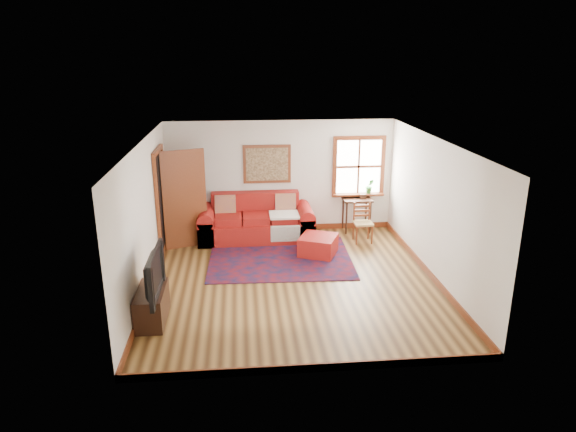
{
  "coord_description": "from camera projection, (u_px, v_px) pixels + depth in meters",
  "views": [
    {
      "loc": [
        -0.88,
        -8.32,
        3.92
      ],
      "look_at": [
        -0.04,
        0.6,
        1.03
      ],
      "focal_mm": 32.0,
      "sensor_mm": 36.0,
      "label": 1
    }
  ],
  "objects": [
    {
      "name": "room_envelope",
      "position": [
        293.0,
        191.0,
        8.67
      ],
      "size": [
        5.04,
        5.54,
        2.52
      ],
      "color": "silver",
      "rests_on": "ground"
    },
    {
      "name": "candle_hurricane",
      "position": [
        157.0,
        274.0,
        8.04
      ],
      "size": [
        0.12,
        0.12,
        0.18
      ],
      "color": "silver",
      "rests_on": "media_cabinet"
    },
    {
      "name": "framed_artwork",
      "position": [
        267.0,
        164.0,
        11.23
      ],
      "size": [
        1.05,
        0.07,
        0.85
      ],
      "color": "brown",
      "rests_on": "ground"
    },
    {
      "name": "window",
      "position": [
        360.0,
        173.0,
        11.48
      ],
      "size": [
        1.18,
        0.2,
        1.38
      ],
      "color": "white",
      "rests_on": "ground"
    },
    {
      "name": "television",
      "position": [
        148.0,
        274.0,
        7.42
      ],
      "size": [
        0.15,
        1.17,
        0.67
      ],
      "primitive_type": "imported",
      "rotation": [
        0.0,
        0.0,
        1.57
      ],
      "color": "black",
      "rests_on": "media_cabinet"
    },
    {
      "name": "persian_rug",
      "position": [
        280.0,
        258.0,
        10.14
      ],
      "size": [
        2.84,
        2.3,
        0.02
      ],
      "primitive_type": "cube",
      "rotation": [
        0.0,
        0.0,
        -0.03
      ],
      "color": "#580C15",
      "rests_on": "ground"
    },
    {
      "name": "red_leather_sofa",
      "position": [
        256.0,
        224.0,
        11.17
      ],
      "size": [
        2.47,
        1.02,
        0.97
      ],
      "color": "maroon",
      "rests_on": "ground"
    },
    {
      "name": "ladder_back_chair",
      "position": [
        363.0,
        221.0,
        10.95
      ],
      "size": [
        0.39,
        0.38,
        0.84
      ],
      "color": "tan",
      "rests_on": "ground"
    },
    {
      "name": "side_table",
      "position": [
        357.0,
        204.0,
        11.52
      ],
      "size": [
        0.64,
        0.48,
        0.76
      ],
      "color": "black",
      "rests_on": "ground"
    },
    {
      "name": "media_cabinet",
      "position": [
        152.0,
        305.0,
        7.75
      ],
      "size": [
        0.41,
        0.92,
        0.51
      ],
      "primitive_type": "cube",
      "color": "black",
      "rests_on": "ground"
    },
    {
      "name": "doorway",
      "position": [
        175.0,
        199.0,
        10.33
      ],
      "size": [
        0.89,
        1.08,
        2.14
      ],
      "color": "black",
      "rests_on": "ground"
    },
    {
      "name": "red_ottoman",
      "position": [
        318.0,
        246.0,
        10.28
      ],
      "size": [
        0.9,
        0.9,
        0.39
      ],
      "primitive_type": "cube",
      "rotation": [
        0.0,
        0.0,
        -0.41
      ],
      "color": "maroon",
      "rests_on": "ground"
    },
    {
      "name": "ground",
      "position": [
        293.0,
        281.0,
        9.16
      ],
      "size": [
        5.5,
        5.5,
        0.0
      ],
      "primitive_type": "plane",
      "color": "#462B13",
      "rests_on": "ground"
    }
  ]
}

